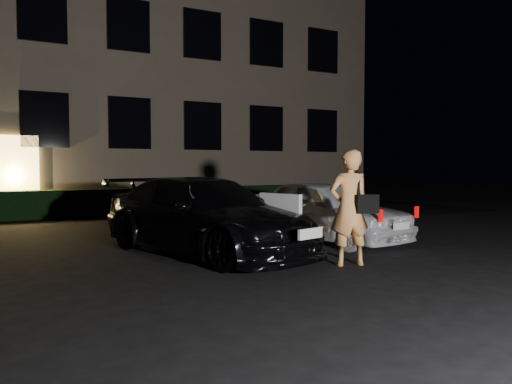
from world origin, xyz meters
TOP-DOWN VIEW (x-y plane):
  - ground at (0.00, 0.00)m, footprint 80.00×80.00m
  - building at (-0.00, 14.99)m, footprint 20.00×8.11m
  - hedge at (0.00, 10.50)m, footprint 15.00×0.70m
  - sedan at (-0.71, 2.67)m, footprint 3.14×5.08m
  - hatch at (2.09, 2.86)m, footprint 2.20×4.04m
  - man at (0.88, 0.57)m, footprint 0.77×0.57m

SIDE VIEW (x-z plane):
  - ground at x=0.00m, z-range 0.00..0.00m
  - hedge at x=0.00m, z-range 0.00..0.85m
  - hatch at x=2.09m, z-range 0.00..1.30m
  - sedan at x=-0.71m, z-range 0.00..1.37m
  - man at x=0.88m, z-range 0.00..1.84m
  - building at x=0.00m, z-range 0.00..12.00m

